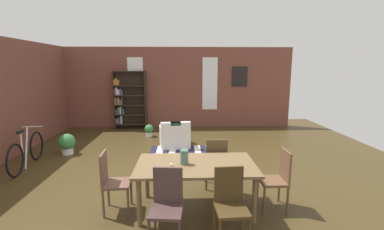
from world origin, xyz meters
name	(u,v)px	position (x,y,z in m)	size (l,w,h in m)	color
ground_plane	(167,173)	(0.00, 0.00, 0.00)	(11.33, 11.33, 0.00)	#3F3118
back_wall_brick	(173,88)	(0.00, 4.42, 1.46)	(8.69, 0.12, 2.92)	brown
window_pane_0	(136,84)	(-1.35, 4.35, 1.60)	(0.55, 0.02, 1.90)	white
window_pane_1	(210,84)	(1.35, 4.35, 1.60)	(0.55, 0.02, 1.90)	white
dining_table	(196,169)	(0.54, -1.46, 0.67)	(1.82, 1.03, 0.75)	brown
vase_on_table	(184,157)	(0.36, -1.46, 0.86)	(0.13, 0.13, 0.22)	#4C7266
tealight_candle_0	(171,165)	(0.17, -1.56, 0.77)	(0.04, 0.04, 0.05)	silver
dining_chair_head_left	(112,180)	(-0.74, -1.47, 0.51)	(0.42, 0.42, 0.95)	brown
dining_chair_head_right	(278,177)	(1.82, -1.46, 0.51)	(0.40, 0.40, 0.95)	brown
dining_chair_far_right	(216,161)	(0.94, -0.72, 0.51)	(0.41, 0.41, 0.95)	brown
dining_chair_near_left	(167,204)	(0.14, -2.21, 0.51)	(0.44, 0.44, 0.95)	#452F2E
dining_chair_near_right	(230,202)	(0.94, -2.21, 0.51)	(0.43, 0.43, 0.95)	#402E16
bookshelf_tall	(128,100)	(-1.63, 4.19, 1.03)	(1.15, 0.28, 2.08)	#2D2319
armchair_white	(175,137)	(0.11, 1.91, 0.28)	(0.91, 0.91, 0.75)	silver
bicycle_second	(27,152)	(-3.15, 0.47, 0.35)	(0.44, 1.72, 0.90)	black
potted_plant_by_shelf	(149,130)	(-0.74, 2.99, 0.21)	(0.28, 0.28, 0.39)	silver
potted_plant_corner	(67,143)	(-2.63, 1.32, 0.29)	(0.41, 0.41, 0.53)	silver
striped_rug	(182,150)	(0.32, 1.57, 0.00)	(1.69, 0.76, 0.01)	#1E1E33
framed_picture	(240,77)	(2.44, 4.34, 1.87)	(0.56, 0.03, 0.72)	black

